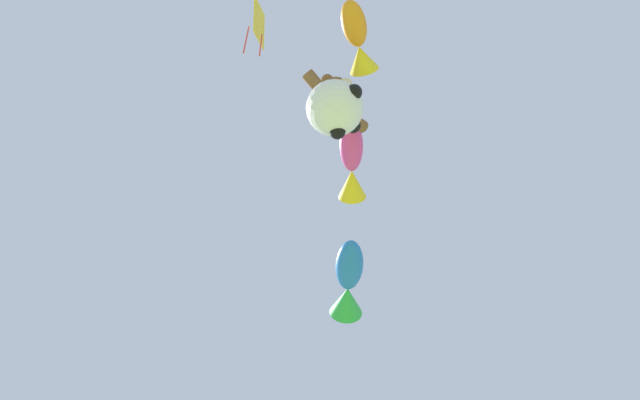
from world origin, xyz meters
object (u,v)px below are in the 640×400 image
object	(u,v)px
fish_kite_magenta	(352,165)
fish_kite_tangerine	(358,41)
fish_kite_cobalt	(348,283)
soccer_ball_kite	(335,109)
teddy_bear_kite	(336,102)
diamond_kite	(258,26)

from	to	relation	value
fish_kite_magenta	fish_kite_tangerine	world-z (taller)	fish_kite_tangerine
fish_kite_magenta	fish_kite_tangerine	bearing A→B (deg)	-133.31
fish_kite_cobalt	soccer_ball_kite	bearing A→B (deg)	-139.62
soccer_ball_kite	fish_kite_magenta	size ratio (longest dim) A/B	0.65
soccer_ball_kite	fish_kite_magenta	bearing A→B (deg)	33.07
teddy_bear_kite	diamond_kite	bearing A→B (deg)	165.79
teddy_bear_kite	fish_kite_magenta	bearing A→B (deg)	32.16
fish_kite_tangerine	diamond_kite	xyz separation A→B (m)	(-1.55, 1.50, 0.99)
diamond_kite	fish_kite_cobalt	bearing A→B (deg)	25.61
teddy_bear_kite	fish_kite_magenta	xyz separation A→B (m)	(1.44, 0.91, 0.36)
fish_kite_tangerine	fish_kite_cobalt	bearing A→B (deg)	45.81
teddy_bear_kite	soccer_ball_kite	xyz separation A→B (m)	(-0.30, -0.23, -1.24)
teddy_bear_kite	diamond_kite	distance (m)	2.72
fish_kite_magenta	diamond_kite	bearing A→B (deg)	-172.90
teddy_bear_kite	soccer_ball_kite	distance (m)	1.30
fish_kite_tangerine	diamond_kite	bearing A→B (deg)	135.89
fish_kite_cobalt	fish_kite_tangerine	xyz separation A→B (m)	(-4.09, -4.21, 0.68)
fish_kite_cobalt	teddy_bear_kite	bearing A→B (deg)	-139.37
fish_kite_cobalt	diamond_kite	bearing A→B (deg)	-154.39
teddy_bear_kite	fish_kite_tangerine	world-z (taller)	fish_kite_tangerine
fish_kite_tangerine	diamond_kite	size ratio (longest dim) A/B	0.51
teddy_bear_kite	soccer_ball_kite	size ratio (longest dim) A/B	1.53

